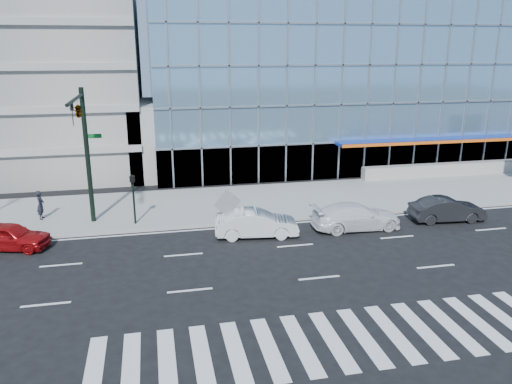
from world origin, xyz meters
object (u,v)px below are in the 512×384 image
traffic_signal (81,126)px  dark_sedan (447,209)px  ped_signal_post (133,192)px  pedestrian (41,205)px  red_sedan (9,236)px  white_suv (356,216)px  tilted_panel (227,203)px  white_sedan (256,223)px

traffic_signal → dark_sedan: traffic_signal is taller
ped_signal_post → pedestrian: 6.11m
dark_sedan → red_sedan: size_ratio=1.07×
red_sedan → pedestrian: size_ratio=2.32×
white_suv → pedestrian: (-18.38, 5.24, 0.28)m
ped_signal_post → red_sedan: ped_signal_post is taller
white_suv → red_sedan: (-19.18, 0.94, -0.05)m
dark_sedan → traffic_signal: bearing=87.2°
dark_sedan → tilted_panel: (-13.14, 3.09, 0.33)m
traffic_signal → tilted_panel: size_ratio=6.15×
ped_signal_post → dark_sedan: ped_signal_post is taller
white_sedan → dark_sedan: (12.00, 0.11, -0.03)m
red_sedan → traffic_signal: bearing=-50.0°
ped_signal_post → pedestrian: (-5.64, 2.09, -1.09)m
red_sedan → white_suv: bearing=-77.7°
dark_sedan → white_sedan: bearing=94.8°
red_sedan → pedestrian: pedestrian is taller
red_sedan → dark_sedan: bearing=-76.8°
red_sedan → tilted_panel: tilted_panel is taller
pedestrian → traffic_signal: bearing=-125.6°
white_sedan → pedestrian: size_ratio=2.59×
white_suv → white_sedan: bearing=90.5°
dark_sedan → tilted_panel: tilted_panel is taller
dark_sedan → tilted_panel: 13.51m
pedestrian → tilted_panel: size_ratio=1.39×
white_sedan → red_sedan: (-13.18, 0.94, -0.06)m
ped_signal_post → white_sedan: 7.57m
ped_signal_post → red_sedan: size_ratio=0.72×
tilted_panel → dark_sedan: bearing=-24.2°
white_sedan → dark_sedan: size_ratio=1.04×
white_sedan → pedestrian: (-12.38, 5.24, 0.28)m
white_suv → pedestrian: 19.12m
dark_sedan → white_suv: bearing=95.3°
ped_signal_post → dark_sedan: 19.04m
pedestrian → red_sedan: bearing=172.1°
white_sedan → tilted_panel: bearing=26.5°
traffic_signal → ped_signal_post: bearing=8.5°
ped_signal_post → white_sedan: size_ratio=0.64×
traffic_signal → dark_sedan: size_ratio=1.78×
white_suv → pedestrian: bearing=74.6°
white_sedan → dark_sedan: 12.00m
white_suv → dark_sedan: white_suv is taller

